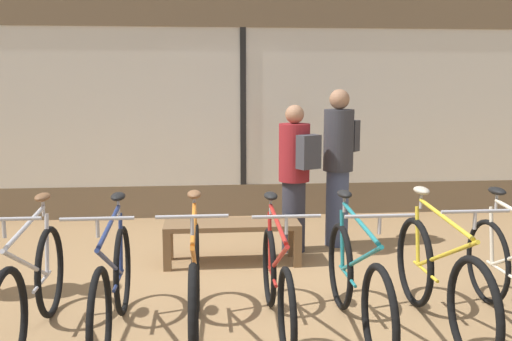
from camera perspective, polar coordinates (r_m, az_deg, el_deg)
The scene contains 11 objects.
ground_plane at distance 4.91m, azimuth 1.58°, elevation -13.68°, with size 24.00×24.00×0.00m, color #99754C.
shop_back_wall at distance 7.89m, azimuth -1.31°, elevation 7.15°, with size 12.00×0.08×3.20m.
bicycle_far_left at distance 4.49m, azimuth -21.53°, elevation -11.04°, with size 0.46×1.75×1.05m.
bicycle_left at distance 4.35m, azimuth -14.13°, elevation -11.31°, with size 0.46×1.76×1.04m.
bicycle_center_left at distance 4.28m, azimuth -6.14°, elevation -11.43°, with size 0.46×1.80×1.05m.
bicycle_center at distance 4.41m, azimuth 2.09°, elevation -11.12°, with size 0.46×1.69×1.01m.
bicycle_center_right at distance 4.39m, azimuth 10.06°, elevation -11.08°, with size 0.46×1.78×1.04m.
bicycle_right at distance 4.59m, azimuth 17.92°, elevation -10.33°, with size 0.46×1.82×1.06m.
display_bench at distance 5.95m, azimuth -2.42°, elevation -5.93°, with size 1.40×0.44×0.44m.
customer_near_rack at distance 6.56m, azimuth 8.28°, elevation 0.86°, with size 0.53×0.55×1.80m.
customer_by_window at distance 6.27m, azimuth 3.94°, elevation -0.33°, with size 0.49×0.56×1.63m.
Camera 1 is at (-0.55, -4.50, 1.89)m, focal length 40.00 mm.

